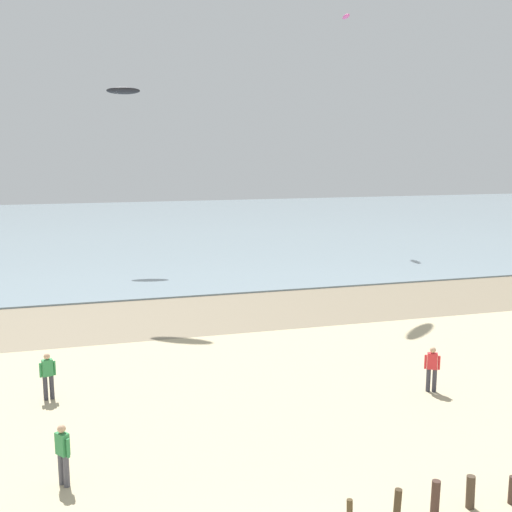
# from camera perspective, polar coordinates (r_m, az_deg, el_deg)

# --- Properties ---
(wet_sand_strip) EXTENTS (120.00, 8.04, 0.01)m
(wet_sand_strip) POSITION_cam_1_polar(r_m,az_deg,el_deg) (33.28, -7.99, -5.58)
(wet_sand_strip) COLOR #84755B
(wet_sand_strip) RESTS_ON ground
(sea) EXTENTS (160.00, 70.00, 0.10)m
(sea) POSITION_cam_1_polar(r_m,az_deg,el_deg) (71.50, -12.31, 2.58)
(sea) COLOR #7F939E
(sea) RESTS_ON ground
(person_by_waterline) EXTENTS (0.51, 0.37, 1.71)m
(person_by_waterline) POSITION_cam_1_polar(r_m,az_deg,el_deg) (23.70, 16.07, -9.97)
(person_by_waterline) COLOR #383842
(person_by_waterline) RESTS_ON ground
(person_left_flank) EXTENTS (0.39, 0.47, 1.71)m
(person_left_flank) POSITION_cam_1_polar(r_m,az_deg,el_deg) (17.68, -17.55, -17.09)
(person_left_flank) COLOR #4C4C56
(person_left_flank) RESTS_ON ground
(person_right_flank) EXTENTS (0.56, 0.30, 1.71)m
(person_right_flank) POSITION_cam_1_polar(r_m,az_deg,el_deg) (23.34, -18.81, -10.43)
(person_right_flank) COLOR #383842
(person_right_flank) RESTS_ON ground
(kite_aloft_5) EXTENTS (1.04, 1.93, 0.42)m
(kite_aloft_5) POSITION_cam_1_polar(r_m,az_deg,el_deg) (60.16, 8.39, 21.20)
(kite_aloft_5) COLOR #E54C99
(kite_aloft_6) EXTENTS (2.64, 1.35, 0.72)m
(kite_aloft_6) POSITION_cam_1_polar(r_m,az_deg,el_deg) (48.70, -12.27, 14.81)
(kite_aloft_6) COLOR black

